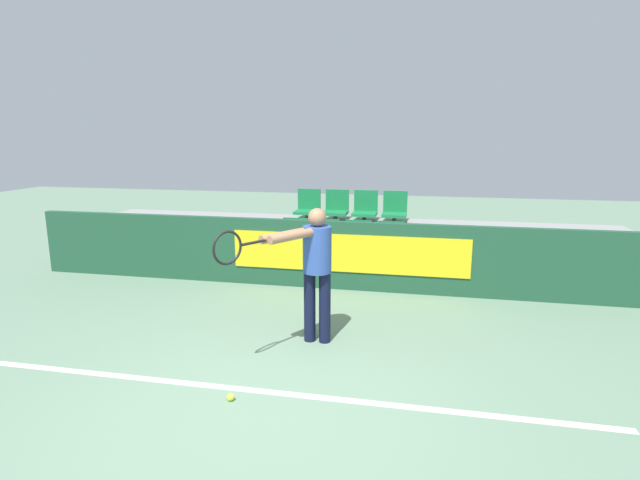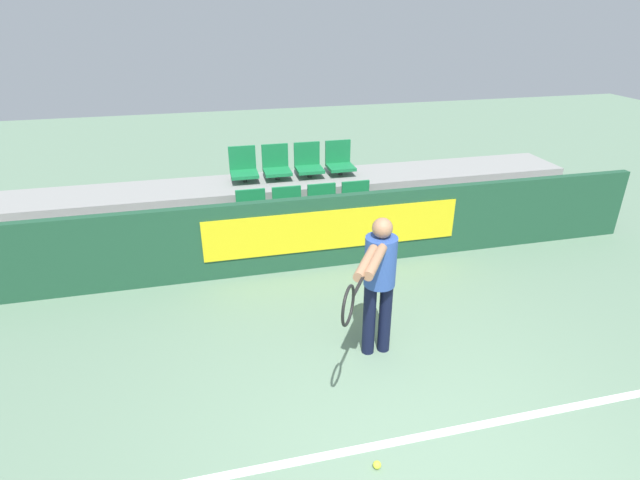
{
  "view_description": "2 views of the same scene",
  "coord_description": "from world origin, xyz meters",
  "px_view_note": "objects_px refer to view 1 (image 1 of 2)",
  "views": [
    {
      "loc": [
        1.26,
        -3.68,
        2.31
      ],
      "look_at": [
        0.06,
        2.13,
        1.02
      ],
      "focal_mm": 28.0,
      "sensor_mm": 36.0,
      "label": 1
    },
    {
      "loc": [
        -1.4,
        -2.54,
        3.32
      ],
      "look_at": [
        -0.21,
        2.41,
        0.9
      ],
      "focal_mm": 28.0,
      "sensor_mm": 36.0,
      "label": 2
    }
  ],
  "objects_px": {
    "stadium_chair_0": "(294,238)",
    "stadium_chair_5": "(336,208)",
    "stadium_chair_4": "(308,207)",
    "stadium_chair_3": "(390,242)",
    "stadium_chair_6": "(365,209)",
    "tennis_ball": "(231,397)",
    "stadium_chair_2": "(357,241)",
    "stadium_chair_1": "(325,239)",
    "tennis_player": "(312,262)",
    "stadium_chair_7": "(395,210)"
  },
  "relations": [
    {
      "from": "tennis_player",
      "to": "stadium_chair_2",
      "type": "bearing_deg",
      "value": 119.32
    },
    {
      "from": "stadium_chair_1",
      "to": "stadium_chair_0",
      "type": "bearing_deg",
      "value": 180.0
    },
    {
      "from": "stadium_chair_4",
      "to": "tennis_ball",
      "type": "xyz_separation_m",
      "value": [
        0.48,
        -5.11,
        -0.93
      ]
    },
    {
      "from": "stadium_chair_2",
      "to": "stadium_chair_6",
      "type": "height_order",
      "value": "stadium_chair_6"
    },
    {
      "from": "stadium_chair_2",
      "to": "stadium_chair_7",
      "type": "xyz_separation_m",
      "value": [
        0.53,
        1.02,
        0.37
      ]
    },
    {
      "from": "tennis_player",
      "to": "stadium_chair_5",
      "type": "bearing_deg",
      "value": 128.1
    },
    {
      "from": "stadium_chair_3",
      "to": "tennis_ball",
      "type": "relative_size",
      "value": 8.11
    },
    {
      "from": "stadium_chair_6",
      "to": "stadium_chair_7",
      "type": "relative_size",
      "value": 1.0
    },
    {
      "from": "tennis_player",
      "to": "tennis_ball",
      "type": "xyz_separation_m",
      "value": [
        -0.44,
        -1.35,
        -0.9
      ]
    },
    {
      "from": "stadium_chair_6",
      "to": "tennis_ball",
      "type": "xyz_separation_m",
      "value": [
        -0.58,
        -5.11,
        -0.93
      ]
    },
    {
      "from": "tennis_player",
      "to": "tennis_ball",
      "type": "relative_size",
      "value": 22.95
    },
    {
      "from": "stadium_chair_2",
      "to": "stadium_chair_3",
      "type": "relative_size",
      "value": 1.0
    },
    {
      "from": "stadium_chair_3",
      "to": "stadium_chair_4",
      "type": "distance_m",
      "value": 1.92
    },
    {
      "from": "tennis_player",
      "to": "tennis_ball",
      "type": "distance_m",
      "value": 1.68
    },
    {
      "from": "stadium_chair_2",
      "to": "stadium_chair_3",
      "type": "bearing_deg",
      "value": 0.0
    },
    {
      "from": "stadium_chair_5",
      "to": "tennis_player",
      "type": "height_order",
      "value": "tennis_player"
    },
    {
      "from": "stadium_chair_7",
      "to": "stadium_chair_6",
      "type": "bearing_deg",
      "value": 180.0
    },
    {
      "from": "stadium_chair_3",
      "to": "tennis_player",
      "type": "height_order",
      "value": "tennis_player"
    },
    {
      "from": "stadium_chair_1",
      "to": "tennis_ball",
      "type": "xyz_separation_m",
      "value": [
        -0.05,
        -4.09,
        -0.56
      ]
    },
    {
      "from": "stadium_chair_2",
      "to": "stadium_chair_5",
      "type": "bearing_deg",
      "value": 117.36
    },
    {
      "from": "stadium_chair_3",
      "to": "tennis_player",
      "type": "xyz_separation_m",
      "value": [
        -0.67,
        -2.75,
        0.34
      ]
    },
    {
      "from": "stadium_chair_5",
      "to": "stadium_chair_7",
      "type": "height_order",
      "value": "same"
    },
    {
      "from": "stadium_chair_5",
      "to": "stadium_chair_1",
      "type": "bearing_deg",
      "value": -90.0
    },
    {
      "from": "stadium_chair_6",
      "to": "tennis_player",
      "type": "xyz_separation_m",
      "value": [
        -0.14,
        -3.77,
        -0.03
      ]
    },
    {
      "from": "stadium_chair_1",
      "to": "stadium_chair_5",
      "type": "xyz_separation_m",
      "value": [
        0.0,
        1.02,
        0.37
      ]
    },
    {
      "from": "stadium_chair_1",
      "to": "tennis_player",
      "type": "xyz_separation_m",
      "value": [
        0.39,
        -2.75,
        0.34
      ]
    },
    {
      "from": "stadium_chair_2",
      "to": "tennis_player",
      "type": "distance_m",
      "value": 2.77
    },
    {
      "from": "stadium_chair_0",
      "to": "stadium_chair_7",
      "type": "height_order",
      "value": "stadium_chair_7"
    },
    {
      "from": "stadium_chair_2",
      "to": "stadium_chair_7",
      "type": "height_order",
      "value": "stadium_chair_7"
    },
    {
      "from": "stadium_chair_1",
      "to": "stadium_chair_4",
      "type": "relative_size",
      "value": 1.0
    },
    {
      "from": "stadium_chair_3",
      "to": "stadium_chair_5",
      "type": "relative_size",
      "value": 1.0
    },
    {
      "from": "stadium_chair_1",
      "to": "stadium_chair_3",
      "type": "xyz_separation_m",
      "value": [
        1.06,
        0.0,
        0.0
      ]
    },
    {
      "from": "stadium_chair_0",
      "to": "stadium_chair_1",
      "type": "distance_m",
      "value": 0.53
    },
    {
      "from": "stadium_chair_2",
      "to": "tennis_ball",
      "type": "xyz_separation_m",
      "value": [
        -0.58,
        -4.09,
        -0.56
      ]
    },
    {
      "from": "stadium_chair_2",
      "to": "stadium_chair_7",
      "type": "bearing_deg",
      "value": 62.64
    },
    {
      "from": "stadium_chair_0",
      "to": "stadium_chair_5",
      "type": "bearing_deg",
      "value": 62.64
    },
    {
      "from": "stadium_chair_1",
      "to": "stadium_chair_6",
      "type": "height_order",
      "value": "stadium_chair_6"
    },
    {
      "from": "stadium_chair_0",
      "to": "stadium_chair_4",
      "type": "height_order",
      "value": "stadium_chair_4"
    },
    {
      "from": "stadium_chair_2",
      "to": "stadium_chair_0",
      "type": "bearing_deg",
      "value": 180.0
    },
    {
      "from": "tennis_ball",
      "to": "stadium_chair_2",
      "type": "bearing_deg",
      "value": 81.97
    },
    {
      "from": "stadium_chair_6",
      "to": "stadium_chair_3",
      "type": "bearing_deg",
      "value": -62.64
    },
    {
      "from": "stadium_chair_7",
      "to": "stadium_chair_2",
      "type": "bearing_deg",
      "value": -117.36
    },
    {
      "from": "stadium_chair_4",
      "to": "stadium_chair_7",
      "type": "bearing_deg",
      "value": 0.0
    },
    {
      "from": "stadium_chair_1",
      "to": "stadium_chair_6",
      "type": "xyz_separation_m",
      "value": [
        0.53,
        1.02,
        0.37
      ]
    },
    {
      "from": "stadium_chair_0",
      "to": "stadium_chair_3",
      "type": "bearing_deg",
      "value": 0.0
    },
    {
      "from": "stadium_chair_4",
      "to": "stadium_chair_1",
      "type": "bearing_deg",
      "value": -62.64
    },
    {
      "from": "stadium_chair_4",
      "to": "tennis_player",
      "type": "xyz_separation_m",
      "value": [
        0.92,
        -3.77,
        -0.03
      ]
    },
    {
      "from": "stadium_chair_3",
      "to": "stadium_chair_5",
      "type": "height_order",
      "value": "stadium_chair_5"
    },
    {
      "from": "tennis_player",
      "to": "tennis_ball",
      "type": "height_order",
      "value": "tennis_player"
    },
    {
      "from": "stadium_chair_0",
      "to": "stadium_chair_5",
      "type": "height_order",
      "value": "stadium_chair_5"
    }
  ]
}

